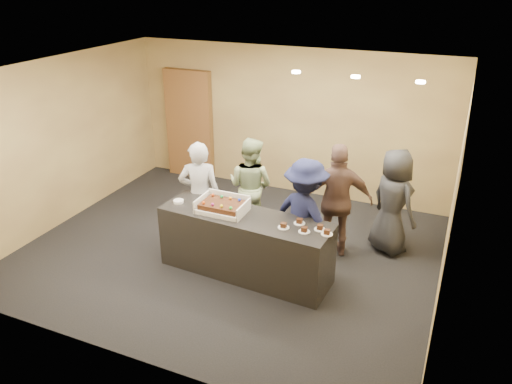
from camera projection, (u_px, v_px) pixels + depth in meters
room at (228, 168)px, 7.06m from camera, size 6.04×6.00×2.70m
serving_counter at (245, 245)px, 6.88m from camera, size 2.44×0.86×0.90m
storage_cabinet at (189, 125)px, 9.92m from camera, size 0.98×0.15×2.16m
cake_box at (223, 208)px, 6.81m from camera, size 0.66×0.46×0.19m
sheet_cake at (222, 205)px, 6.77m from camera, size 0.56×0.39×0.11m
plate_stack at (179, 201)px, 7.06m from camera, size 0.15×0.15×0.04m
slice_a at (284, 226)px, 6.38m from camera, size 0.15×0.15×0.07m
slice_b at (299, 222)px, 6.48m from camera, size 0.15×0.15×0.07m
slice_c at (304, 230)px, 6.27m from camera, size 0.15×0.15×0.07m
slice_d at (320, 228)px, 6.33m from camera, size 0.15×0.15×0.07m
slice_e at (327, 233)px, 6.22m from camera, size 0.15×0.15×0.07m
person_server_grey at (200, 195)px, 7.43m from camera, size 0.72×0.62×1.68m
person_sage_man at (251, 186)px, 7.86m from camera, size 0.84×0.69×1.59m
person_navy_man at (305, 216)px, 6.85m from camera, size 1.22×0.98×1.65m
person_brown_extra at (337, 201)px, 7.19m from camera, size 1.09×0.73×1.73m
person_dark_suit at (393, 202)px, 7.31m from camera, size 0.94×0.89×1.61m
ceiling_spotlights at (356, 77)px, 6.36m from camera, size 1.72×0.12×0.03m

